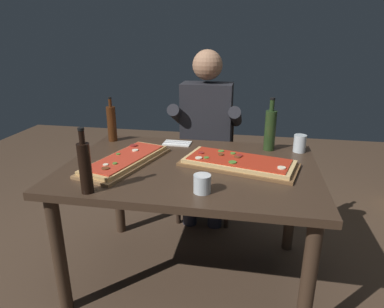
% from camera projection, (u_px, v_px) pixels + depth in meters
% --- Properties ---
extents(ground_plane, '(6.40, 6.40, 0.00)m').
position_uv_depth(ground_plane, '(191.00, 274.00, 2.13)').
color(ground_plane, '#4C3828').
extents(dining_table, '(1.40, 0.96, 0.74)m').
position_uv_depth(dining_table, '(190.00, 181.00, 1.92)').
color(dining_table, '#3D2B1E').
rests_on(dining_table, ground_plane).
extents(pizza_rectangular_front, '(0.68, 0.43, 0.05)m').
position_uv_depth(pizza_rectangular_front, '(239.00, 163.00, 1.87)').
color(pizza_rectangular_front, brown).
rests_on(pizza_rectangular_front, dining_table).
extents(pizza_rectangular_left, '(0.39, 0.65, 0.05)m').
position_uv_depth(pizza_rectangular_left, '(126.00, 160.00, 1.91)').
color(pizza_rectangular_left, olive).
rests_on(pizza_rectangular_left, dining_table).
extents(wine_bottle_dark, '(0.06, 0.06, 0.30)m').
position_uv_depth(wine_bottle_dark, '(112.00, 123.00, 2.28)').
color(wine_bottle_dark, '#47230F').
rests_on(wine_bottle_dark, dining_table).
extents(oil_bottle_amber, '(0.06, 0.06, 0.31)m').
position_uv_depth(oil_bottle_amber, '(85.00, 167.00, 1.52)').
color(oil_bottle_amber, black).
rests_on(oil_bottle_amber, dining_table).
extents(vinegar_bottle_green, '(0.07, 0.07, 0.33)m').
position_uv_depth(vinegar_bottle_green, '(270.00, 129.00, 2.10)').
color(vinegar_bottle_green, '#233819').
rests_on(vinegar_bottle_green, dining_table).
extents(tumbler_near_camera, '(0.08, 0.08, 0.09)m').
position_uv_depth(tumbler_near_camera, '(202.00, 185.00, 1.55)').
color(tumbler_near_camera, silver).
rests_on(tumbler_near_camera, dining_table).
extents(tumbler_far_side, '(0.08, 0.08, 0.11)m').
position_uv_depth(tumbler_far_side, '(300.00, 143.00, 2.09)').
color(tumbler_far_side, silver).
rests_on(tumbler_far_side, dining_table).
extents(napkin_cutlery_set, '(0.18, 0.12, 0.01)m').
position_uv_depth(napkin_cutlery_set, '(177.00, 143.00, 2.25)').
color(napkin_cutlery_set, white).
rests_on(napkin_cutlery_set, dining_table).
extents(diner_chair, '(0.44, 0.44, 0.87)m').
position_uv_depth(diner_chair, '(207.00, 156.00, 2.77)').
color(diner_chair, black).
rests_on(diner_chair, ground_plane).
extents(seated_diner, '(0.53, 0.41, 1.33)m').
position_uv_depth(seated_diner, '(206.00, 130.00, 2.57)').
color(seated_diner, '#23232D').
rests_on(seated_diner, ground_plane).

